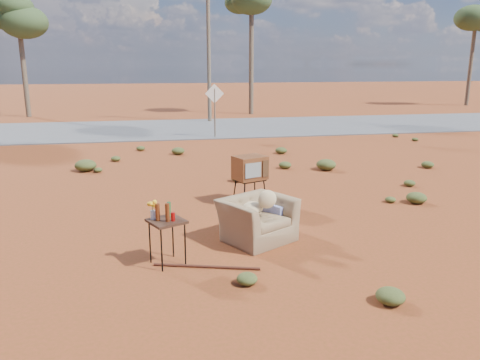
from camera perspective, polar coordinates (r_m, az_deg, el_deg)
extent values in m
plane|color=maroon|center=(7.78, -1.54, -8.42)|extent=(140.00, 140.00, 0.00)
cube|color=#565659|center=(22.33, -7.99, 6.23)|extent=(140.00, 7.00, 0.04)
imported|color=brown|center=(8.00, 2.10, -4.00)|extent=(1.35, 1.20, 0.99)
ellipsoid|color=tan|center=(7.98, 1.57, -3.43)|extent=(0.36, 0.36, 0.21)
ellipsoid|color=tan|center=(7.82, 3.35, -2.35)|extent=(0.32, 0.16, 0.32)
cube|color=navy|center=(8.49, 4.23, -4.43)|extent=(0.78, 0.88, 0.58)
cube|color=black|center=(10.14, 1.21, 0.04)|extent=(0.70, 0.62, 0.03)
cylinder|color=black|center=(9.90, 0.55, -1.87)|extent=(0.04, 0.04, 0.53)
cylinder|color=black|center=(10.18, 3.08, -1.44)|extent=(0.04, 0.04, 0.53)
cylinder|color=black|center=(10.24, -0.68, -1.34)|extent=(0.04, 0.04, 0.53)
cylinder|color=black|center=(10.51, 1.81, -0.94)|extent=(0.04, 0.04, 0.53)
cube|color=brown|center=(10.08, 1.21, 1.52)|extent=(0.79, 0.70, 0.50)
cube|color=slate|center=(9.81, 1.61, 1.18)|extent=(0.37, 0.16, 0.32)
cube|color=#472D19|center=(9.98, 3.13, 1.39)|extent=(0.14, 0.07, 0.36)
cube|color=#351E13|center=(7.08, -8.94, -4.98)|extent=(0.65, 0.65, 0.04)
cylinder|color=black|center=(6.96, -9.54, -8.36)|extent=(0.02, 0.02, 0.68)
cylinder|color=black|center=(7.12, -6.71, -7.72)|extent=(0.02, 0.02, 0.68)
cylinder|color=black|center=(7.29, -10.92, -7.38)|extent=(0.02, 0.02, 0.68)
cylinder|color=black|center=(7.45, -8.19, -6.79)|extent=(0.02, 0.02, 0.68)
cylinder|color=#54220E|center=(7.03, -10.02, -3.91)|extent=(0.07, 0.07, 0.25)
cylinder|color=#54220E|center=(6.96, -8.84, -3.96)|extent=(0.06, 0.06, 0.27)
cylinder|color=#265828|center=(7.17, -8.65, -3.59)|extent=(0.06, 0.06, 0.23)
cylinder|color=#B00E0E|center=(7.00, -8.17, -4.46)|extent=(0.06, 0.06, 0.13)
cylinder|color=silver|center=(7.12, -10.56, -4.20)|extent=(0.08, 0.08, 0.14)
ellipsoid|color=#F2AF19|center=(7.07, -10.62, -2.98)|extent=(0.16, 0.16, 0.12)
cylinder|color=#491F13|center=(7.12, -4.10, -10.48)|extent=(1.55, 0.51, 0.04)
cylinder|color=brown|center=(19.39, -3.10, 8.11)|extent=(0.06, 0.06, 2.00)
cube|color=silver|center=(19.32, -3.13, 10.47)|extent=(0.78, 0.04, 0.78)
cylinder|color=brown|center=(29.89, -24.91, 12.76)|extent=(0.28, 0.28, 6.00)
ellipsoid|color=#354C27|center=(30.00, -25.42, 17.51)|extent=(3.20, 3.20, 2.20)
cylinder|color=brown|center=(28.78, 1.38, 15.01)|extent=(0.28, 0.28, 7.00)
ellipsoid|color=#354C27|center=(28.99, 1.42, 20.94)|extent=(3.20, 3.20, 2.20)
cylinder|color=brown|center=(38.79, 26.36, 12.96)|extent=(0.28, 0.28, 6.50)
ellipsoid|color=#354C27|center=(38.91, 26.81, 16.99)|extent=(3.20, 3.20, 2.20)
cylinder|color=brown|center=(24.83, -3.85, 16.31)|extent=(0.20, 0.20, 8.00)
ellipsoid|color=#424C21|center=(10.93, 20.72, -2.04)|extent=(0.44, 0.44, 0.24)
ellipsoid|color=#424C21|center=(14.00, -18.31, 1.71)|extent=(0.60, 0.60, 0.33)
ellipsoid|color=#424C21|center=(14.77, 21.90, 1.75)|extent=(0.36, 0.36, 0.20)
ellipsoid|color=#424C21|center=(15.98, 5.03, 3.61)|extent=(0.40, 0.40, 0.22)
ellipsoid|color=#424C21|center=(16.85, -12.02, 3.80)|extent=(0.30, 0.30, 0.17)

